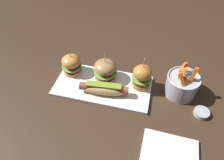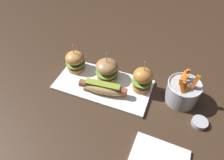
{
  "view_description": "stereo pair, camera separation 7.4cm",
  "coord_description": "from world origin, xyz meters",
  "px_view_note": "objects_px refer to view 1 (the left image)",
  "views": [
    {
      "loc": [
        0.18,
        -0.55,
        0.66
      ],
      "look_at": [
        0.04,
        0.0,
        0.05
      ],
      "focal_mm": 32.51,
      "sensor_mm": 36.0,
      "label": 1
    },
    {
      "loc": [
        0.25,
        -0.53,
        0.66
      ],
      "look_at": [
        0.04,
        0.0,
        0.05
      ],
      "focal_mm": 32.51,
      "sensor_mm": 36.0,
      "label": 2
    }
  ],
  "objects_px": {
    "slider_center": "(104,70)",
    "sauce_ramekin": "(201,113)",
    "hot_dog": "(104,89)",
    "fries_bucket": "(182,85)",
    "side_plate": "(169,160)",
    "slider_right": "(142,76)",
    "platter_main": "(103,86)",
    "slider_left": "(72,64)"
  },
  "relations": [
    {
      "from": "slider_center",
      "to": "sauce_ramekin",
      "type": "height_order",
      "value": "slider_center"
    },
    {
      "from": "platter_main",
      "to": "slider_left",
      "type": "relative_size",
      "value": 3.02
    },
    {
      "from": "hot_dog",
      "to": "side_plate",
      "type": "xyz_separation_m",
      "value": [
        0.27,
        -0.21,
        -0.03
      ]
    },
    {
      "from": "hot_dog",
      "to": "slider_center",
      "type": "bearing_deg",
      "value": 104.42
    },
    {
      "from": "platter_main",
      "to": "sauce_ramekin",
      "type": "xyz_separation_m",
      "value": [
        0.4,
        -0.04,
        0.0
      ]
    },
    {
      "from": "slider_center",
      "to": "hot_dog",
      "type": "bearing_deg",
      "value": -75.58
    },
    {
      "from": "hot_dog",
      "to": "sauce_ramekin",
      "type": "distance_m",
      "value": 0.39
    },
    {
      "from": "fries_bucket",
      "to": "side_plate",
      "type": "relative_size",
      "value": 0.8
    },
    {
      "from": "hot_dog",
      "to": "slider_right",
      "type": "bearing_deg",
      "value": 29.79
    },
    {
      "from": "slider_left",
      "to": "sauce_ramekin",
      "type": "xyz_separation_m",
      "value": [
        0.56,
        -0.09,
        -0.05
      ]
    },
    {
      "from": "slider_center",
      "to": "sauce_ramekin",
      "type": "distance_m",
      "value": 0.42
    },
    {
      "from": "platter_main",
      "to": "side_plate",
      "type": "height_order",
      "value": "platter_main"
    },
    {
      "from": "slider_center",
      "to": "sauce_ramekin",
      "type": "bearing_deg",
      "value": -12.23
    },
    {
      "from": "hot_dog",
      "to": "sauce_ramekin",
      "type": "height_order",
      "value": "hot_dog"
    },
    {
      "from": "fries_bucket",
      "to": "sauce_ramekin",
      "type": "distance_m",
      "value": 0.13
    },
    {
      "from": "slider_right",
      "to": "fries_bucket",
      "type": "bearing_deg",
      "value": 3.51
    },
    {
      "from": "slider_center",
      "to": "slider_right",
      "type": "height_order",
      "value": "slider_right"
    },
    {
      "from": "slider_left",
      "to": "slider_center",
      "type": "height_order",
      "value": "slider_center"
    },
    {
      "from": "slider_left",
      "to": "fries_bucket",
      "type": "distance_m",
      "value": 0.47
    },
    {
      "from": "slider_right",
      "to": "hot_dog",
      "type": "bearing_deg",
      "value": -150.21
    },
    {
      "from": "platter_main",
      "to": "fries_bucket",
      "type": "xyz_separation_m",
      "value": [
        0.32,
        0.05,
        0.04
      ]
    },
    {
      "from": "fries_bucket",
      "to": "side_plate",
      "type": "height_order",
      "value": "fries_bucket"
    },
    {
      "from": "side_plate",
      "to": "hot_dog",
      "type": "bearing_deg",
      "value": 141.99
    },
    {
      "from": "slider_right",
      "to": "side_plate",
      "type": "xyz_separation_m",
      "value": [
        0.13,
        -0.29,
        -0.06
      ]
    },
    {
      "from": "slider_center",
      "to": "fries_bucket",
      "type": "distance_m",
      "value": 0.32
    },
    {
      "from": "platter_main",
      "to": "slider_center",
      "type": "relative_size",
      "value": 2.99
    },
    {
      "from": "slider_right",
      "to": "fries_bucket",
      "type": "xyz_separation_m",
      "value": [
        0.16,
        0.01,
        -0.02
      ]
    },
    {
      "from": "sauce_ramekin",
      "to": "slider_center",
      "type": "bearing_deg",
      "value": 167.77
    },
    {
      "from": "slider_left",
      "to": "side_plate",
      "type": "bearing_deg",
      "value": -34.18
    },
    {
      "from": "slider_center",
      "to": "slider_right",
      "type": "bearing_deg",
      "value": -2.42
    },
    {
      "from": "hot_dog",
      "to": "slider_center",
      "type": "height_order",
      "value": "slider_center"
    },
    {
      "from": "slider_left",
      "to": "fries_bucket",
      "type": "relative_size",
      "value": 0.91
    },
    {
      "from": "slider_left",
      "to": "side_plate",
      "type": "height_order",
      "value": "slider_left"
    },
    {
      "from": "fries_bucket",
      "to": "sauce_ramekin",
      "type": "bearing_deg",
      "value": -47.54
    },
    {
      "from": "hot_dog",
      "to": "fries_bucket",
      "type": "height_order",
      "value": "fries_bucket"
    },
    {
      "from": "fries_bucket",
      "to": "sauce_ramekin",
      "type": "xyz_separation_m",
      "value": [
        0.08,
        -0.09,
        -0.04
      ]
    },
    {
      "from": "hot_dog",
      "to": "sauce_ramekin",
      "type": "xyz_separation_m",
      "value": [
        0.39,
        -0.0,
        -0.03
      ]
    },
    {
      "from": "fries_bucket",
      "to": "side_plate",
      "type": "xyz_separation_m",
      "value": [
        -0.03,
        -0.3,
        -0.04
      ]
    },
    {
      "from": "fries_bucket",
      "to": "sauce_ramekin",
      "type": "relative_size",
      "value": 2.55
    },
    {
      "from": "slider_left",
      "to": "slider_center",
      "type": "distance_m",
      "value": 0.15
    },
    {
      "from": "slider_center",
      "to": "slider_right",
      "type": "xyz_separation_m",
      "value": [
        0.16,
        -0.01,
        0.01
      ]
    },
    {
      "from": "slider_right",
      "to": "sauce_ramekin",
      "type": "height_order",
      "value": "slider_right"
    }
  ]
}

